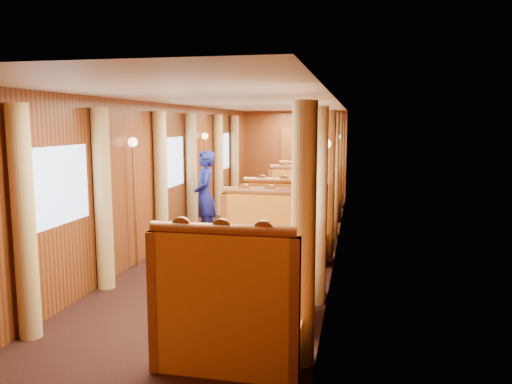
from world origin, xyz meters
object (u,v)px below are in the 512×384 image
(banquette_far_aft, at_px, (315,189))
(teapot_right, at_px, (251,254))
(banquette_near_fwd, at_px, (228,323))
(table_far, at_px, (312,197))
(fruit_plate, at_px, (280,260))
(rose_vase_mid, at_px, (294,194))
(tea_tray, at_px, (241,256))
(teapot_back, at_px, (245,249))
(rose_vase_far, at_px, (311,174))
(table_near, at_px, (252,290))
(teapot_left, at_px, (236,252))
(banquette_mid_aft, at_px, (300,213))
(table_mid, at_px, (293,225))
(banquette_near_aft, at_px, (268,261))
(banquette_far_fwd, at_px, (308,201))
(steward, at_px, (205,196))
(banquette_mid_fwd, at_px, (285,235))
(passenger, at_px, (299,198))

(banquette_far_aft, height_order, teapot_right, banquette_far_aft)
(banquette_near_fwd, bearing_deg, table_far, 90.00)
(teapot_right, relative_size, fruit_plate, 0.57)
(banquette_far_aft, bearing_deg, rose_vase_mid, -90.07)
(banquette_far_aft, distance_m, tea_tray, 8.05)
(table_far, bearing_deg, teapot_back, -90.69)
(banquette_near_fwd, xyz_separation_m, rose_vase_mid, (-0.01, 4.54, 0.50))
(rose_vase_far, bearing_deg, table_far, 29.91)
(table_near, distance_m, rose_vase_mid, 3.57)
(table_far, bearing_deg, banquette_far_aft, 90.00)
(table_far, distance_m, teapot_right, 7.12)
(teapot_left, bearing_deg, rose_vase_far, 68.42)
(banquette_mid_aft, height_order, rose_vase_far, banquette_mid_aft)
(table_mid, distance_m, teapot_back, 3.51)
(banquette_far_aft, distance_m, rose_vase_far, 1.14)
(tea_tray, bearing_deg, teapot_left, -120.12)
(teapot_back, bearing_deg, rose_vase_mid, 85.00)
(teapot_left, bearing_deg, banquette_far_aft, 68.40)
(tea_tray, xyz_separation_m, rose_vase_far, (0.09, 7.02, 0.17))
(table_near, height_order, rose_vase_far, rose_vase_far)
(table_near, xyz_separation_m, teapot_right, (0.02, -0.11, 0.43))
(banquette_near_aft, bearing_deg, banquette_far_fwd, 90.00)
(table_mid, xyz_separation_m, rose_vase_far, (-0.02, 3.49, 0.55))
(banquette_far_aft, bearing_deg, banquette_mid_aft, -90.00)
(teapot_back, bearing_deg, table_near, -19.10)
(banquette_far_fwd, xyz_separation_m, tea_tray, (-0.11, -6.01, 0.33))
(teapot_back, relative_size, steward, 0.11)
(table_near, xyz_separation_m, banquette_mid_fwd, (0.00, 2.49, 0.05))
(banquette_near_aft, xyz_separation_m, passenger, (-0.00, 3.24, 0.32))
(table_mid, bearing_deg, tea_tray, -91.79)
(banquette_far_fwd, xyz_separation_m, rose_vase_mid, (-0.01, -2.46, 0.50))
(teapot_left, height_order, rose_vase_mid, rose_vase_mid)
(table_mid, distance_m, passenger, 0.84)
(teapot_right, distance_m, rose_vase_mid, 3.63)
(banquette_near_aft, distance_m, steward, 3.16)
(teapot_right, bearing_deg, rose_vase_far, 69.28)
(banquette_far_aft, distance_m, passenger, 3.78)
(table_near, distance_m, rose_vase_far, 7.01)
(banquette_mid_fwd, relative_size, rose_vase_far, 3.72)
(table_mid, height_order, tea_tray, tea_tray)
(table_near, height_order, table_mid, same)
(rose_vase_far, bearing_deg, passenger, -89.57)
(table_near, xyz_separation_m, table_far, (0.00, 7.00, 0.00))
(teapot_left, bearing_deg, passenger, 67.49)
(banquette_near_aft, xyz_separation_m, teapot_left, (-0.15, -1.11, 0.39))
(teapot_left, xyz_separation_m, teapot_right, (0.16, -0.01, -0.01))
(fruit_plate, bearing_deg, banquette_mid_fwd, 96.99)
(rose_vase_far, bearing_deg, banquette_mid_fwd, -89.74)
(teapot_back, relative_size, rose_vase_mid, 0.49)
(banquette_near_aft, bearing_deg, banquette_far_aft, 90.00)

